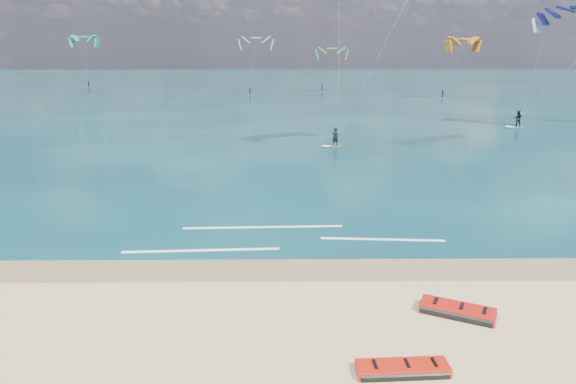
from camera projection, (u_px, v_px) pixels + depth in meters
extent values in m
plane|color=tan|center=(285.00, 131.00, 56.94)|extent=(320.00, 320.00, 0.00)
cube|color=brown|center=(289.00, 269.00, 21.32)|extent=(320.00, 2.40, 0.01)
cube|color=#0A2A37|center=(284.00, 87.00, 118.53)|extent=(320.00, 200.00, 0.04)
cube|color=#B1D919|center=(335.00, 146.00, 47.79)|extent=(1.28, 0.97, 0.06)
imported|color=black|center=(335.00, 137.00, 47.56)|extent=(0.69, 0.55, 1.67)
cylinder|color=black|center=(338.00, 135.00, 47.23)|extent=(0.46, 0.29, 0.04)
cube|color=#B3D01F|center=(517.00, 127.00, 59.32)|extent=(1.52, 0.79, 0.06)
imported|color=black|center=(518.00, 119.00, 59.06)|extent=(1.04, 0.90, 1.85)
cylinder|color=black|center=(522.00, 116.00, 58.67)|extent=(0.58, 0.19, 0.04)
cube|color=white|center=(382.00, 239.00, 24.53)|extent=(5.90, 0.66, 0.01)
cube|color=white|center=(263.00, 227.00, 26.21)|extent=(8.14, 0.53, 0.01)
cube|color=white|center=(201.00, 250.00, 23.20)|extent=(7.10, 0.62, 0.01)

